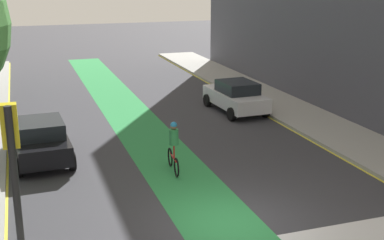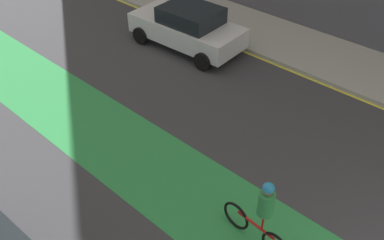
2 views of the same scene
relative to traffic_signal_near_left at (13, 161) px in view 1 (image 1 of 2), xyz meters
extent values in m
plane|color=#38383D|center=(5.53, 1.12, -2.89)|extent=(120.00, 120.00, 0.00)
cube|color=#2D8C47|center=(5.20, 1.12, -2.89)|extent=(2.40, 60.00, 0.01)
cylinder|color=black|center=(0.00, -0.12, -0.83)|extent=(0.16, 0.16, 4.12)
cube|color=gold|center=(0.00, 0.08, 0.75)|extent=(0.35, 0.28, 0.95)
sphere|color=#3F0A0A|center=(0.00, 0.22, 1.05)|extent=(0.20, 0.20, 0.20)
sphere|color=yellow|center=(0.00, 0.22, 0.75)|extent=(0.20, 0.20, 0.20)
sphere|color=#0C3814|center=(0.00, 0.22, 0.45)|extent=(0.20, 0.20, 0.20)
cube|color=silver|center=(10.40, 12.12, -2.22)|extent=(1.99, 4.28, 0.70)
cube|color=black|center=(10.41, 11.92, -1.60)|extent=(1.69, 2.07, 0.55)
cylinder|color=black|center=(9.43, 13.55, -2.57)|extent=(0.25, 0.65, 0.64)
cylinder|color=black|center=(11.23, 13.63, -2.57)|extent=(0.25, 0.65, 0.64)
cylinder|color=black|center=(9.57, 10.62, -2.57)|extent=(0.25, 0.65, 0.64)
cylinder|color=black|center=(11.36, 10.70, -2.57)|extent=(0.25, 0.65, 0.64)
cube|color=black|center=(0.80, 8.04, -2.22)|extent=(1.97, 4.27, 0.70)
cube|color=black|center=(0.81, 7.84, -1.60)|extent=(1.68, 2.06, 0.55)
cylinder|color=black|center=(-0.16, 9.47, -2.57)|extent=(0.25, 0.65, 0.64)
cylinder|color=black|center=(1.64, 9.54, -2.57)|extent=(0.25, 0.65, 0.64)
cylinder|color=black|center=(-0.03, 6.53, -2.57)|extent=(0.25, 0.65, 0.64)
cylinder|color=black|center=(1.76, 6.61, -2.57)|extent=(0.25, 0.65, 0.64)
torus|color=black|center=(5.15, 5.84, -2.55)|extent=(0.11, 0.68, 0.68)
torus|color=black|center=(5.07, 4.80, -2.55)|extent=(0.11, 0.68, 0.68)
cylinder|color=red|center=(5.11, 5.32, -2.37)|extent=(0.13, 0.95, 0.06)
cylinder|color=red|center=(5.10, 5.17, -2.10)|extent=(0.05, 0.05, 0.50)
cylinder|color=#338C4C|center=(5.10, 5.17, -1.58)|extent=(0.32, 0.32, 0.55)
sphere|color=#8C6647|center=(5.10, 5.17, -1.19)|extent=(0.22, 0.22, 0.22)
sphere|color=#268CCC|center=(5.10, 5.17, -1.15)|extent=(0.23, 0.23, 0.23)
camera|label=1|loc=(0.33, -10.92, 3.83)|focal=48.13mm
camera|label=2|loc=(0.33, 2.74, 4.55)|focal=38.90mm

